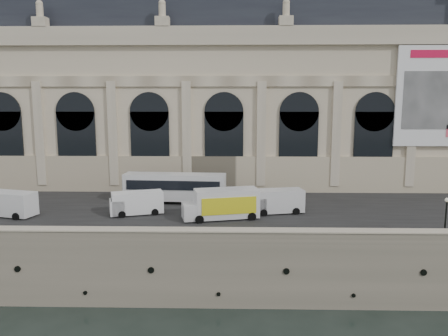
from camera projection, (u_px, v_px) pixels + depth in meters
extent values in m
plane|color=black|center=(263.00, 309.00, 39.11)|extent=(260.00, 260.00, 0.00)
cube|color=gray|center=(250.00, 194.00, 73.21)|extent=(160.00, 70.00, 6.00)
cube|color=#2D2D2D|center=(256.00, 206.00, 52.00)|extent=(160.00, 24.00, 0.06)
cube|color=gray|center=(264.00, 237.00, 38.69)|extent=(160.00, 1.20, 1.10)
cube|color=beige|center=(264.00, 230.00, 38.60)|extent=(160.00, 1.40, 0.12)
cube|color=beige|center=(212.00, 110.00, 67.23)|extent=(68.00, 18.00, 22.00)
cube|color=beige|center=(209.00, 174.00, 59.51)|extent=(68.60, 0.40, 5.00)
cube|color=beige|center=(209.00, 36.00, 56.53)|extent=(69.00, 0.80, 2.40)
cube|color=beige|center=(209.00, 81.00, 57.58)|extent=(68.00, 0.30, 1.40)
cube|color=#23272F|center=(212.00, 16.00, 65.07)|extent=(64.00, 15.00, 6.00)
cube|color=black|center=(4.00, 145.00, 59.48)|extent=(5.20, 0.25, 9.00)
cylinder|color=black|center=(2.00, 112.00, 58.78)|extent=(5.20, 0.25, 5.20)
cube|color=beige|center=(40.00, 134.00, 59.06)|extent=(1.20, 0.50, 14.00)
cube|color=black|center=(77.00, 145.00, 59.26)|extent=(5.20, 0.25, 9.00)
cylinder|color=black|center=(75.00, 112.00, 58.56)|extent=(5.20, 0.25, 5.20)
cube|color=beige|center=(113.00, 134.00, 58.84)|extent=(1.20, 0.50, 14.00)
cube|color=black|center=(150.00, 145.00, 59.04)|extent=(5.20, 0.25, 9.00)
cylinder|color=black|center=(149.00, 112.00, 58.34)|extent=(5.20, 0.25, 5.20)
cube|color=beige|center=(187.00, 134.00, 58.62)|extent=(1.20, 0.50, 14.00)
cube|color=black|center=(224.00, 145.00, 58.82)|extent=(5.20, 0.25, 9.00)
cylinder|color=black|center=(224.00, 112.00, 58.12)|extent=(5.20, 0.25, 5.20)
cube|color=beige|center=(261.00, 134.00, 58.40)|extent=(1.20, 0.50, 14.00)
cube|color=black|center=(298.00, 145.00, 58.60)|extent=(5.20, 0.25, 9.00)
cylinder|color=black|center=(299.00, 112.00, 57.90)|extent=(5.20, 0.25, 5.20)
cube|color=beige|center=(336.00, 134.00, 58.18)|extent=(1.20, 0.50, 14.00)
cube|color=black|center=(373.00, 146.00, 58.38)|extent=(5.20, 0.25, 9.00)
cylinder|color=black|center=(375.00, 112.00, 57.68)|extent=(5.20, 0.25, 5.20)
cube|color=beige|center=(412.00, 135.00, 57.96)|extent=(1.20, 0.50, 14.00)
cube|color=white|center=(430.00, 96.00, 56.95)|extent=(9.00, 0.35, 13.00)
cube|color=red|center=(434.00, 54.00, 55.92)|extent=(6.00, 0.06, 1.00)
cube|color=gray|center=(427.00, 100.00, 56.84)|extent=(6.20, 0.06, 7.50)
cube|color=silver|center=(175.00, 187.00, 53.31)|extent=(12.49, 3.41, 3.19)
cube|color=black|center=(125.00, 183.00, 53.81)|extent=(0.24, 2.37, 1.23)
cube|color=black|center=(173.00, 185.00, 51.94)|extent=(11.30, 0.85, 1.13)
cube|color=black|center=(177.00, 181.00, 54.55)|extent=(11.30, 0.85, 1.13)
cylinder|color=black|center=(135.00, 201.00, 52.69)|extent=(1.05, 0.38, 1.03)
cylinder|color=black|center=(141.00, 196.00, 55.23)|extent=(1.05, 0.38, 1.03)
cylinder|color=black|center=(211.00, 202.00, 51.87)|extent=(1.05, 0.38, 1.03)
cylinder|color=black|center=(214.00, 197.00, 54.40)|extent=(1.05, 0.38, 1.03)
cube|color=silver|center=(9.00, 203.00, 47.30)|extent=(6.29, 3.74, 2.51)
cylinder|color=black|center=(3.00, 209.00, 49.07)|extent=(0.87, 0.48, 0.83)
cylinder|color=black|center=(16.00, 217.00, 45.85)|extent=(0.87, 0.48, 0.83)
cylinder|color=black|center=(31.00, 211.00, 48.03)|extent=(0.87, 0.48, 0.83)
cube|color=white|center=(137.00, 202.00, 48.09)|extent=(5.89, 3.76, 2.34)
cube|color=white|center=(117.00, 207.00, 47.51)|extent=(2.13, 2.52, 1.63)
cube|color=black|center=(111.00, 202.00, 47.26)|extent=(0.63, 1.76, 0.82)
cylinder|color=black|center=(122.00, 215.00, 46.72)|extent=(0.82, 0.49, 0.77)
cylinder|color=black|center=(121.00, 210.00, 48.75)|extent=(0.82, 0.49, 0.77)
cylinder|color=black|center=(155.00, 212.00, 47.74)|extent=(0.82, 0.49, 0.77)
cylinder|color=black|center=(152.00, 208.00, 49.76)|extent=(0.82, 0.49, 0.77)
cube|color=silver|center=(277.00, 201.00, 48.63)|extent=(6.13, 3.40, 2.47)
cube|color=silver|center=(257.00, 205.00, 48.27)|extent=(2.05, 2.54, 1.72)
cube|color=black|center=(252.00, 200.00, 48.07)|extent=(0.46, 1.90, 0.86)
cylinder|color=black|center=(264.00, 213.00, 47.36)|extent=(0.85, 0.43, 0.82)
cylinder|color=black|center=(258.00, 208.00, 49.55)|extent=(0.85, 0.43, 0.82)
cylinder|color=black|center=(296.00, 211.00, 48.04)|extent=(0.85, 0.43, 0.82)
cylinder|color=black|center=(289.00, 207.00, 50.23)|extent=(0.85, 0.43, 0.82)
cube|color=silver|center=(227.00, 203.00, 46.28)|extent=(7.09, 4.04, 3.01)
cube|color=yellow|center=(229.00, 206.00, 45.01)|extent=(5.65, 1.40, 1.78)
cube|color=red|center=(229.00, 206.00, 45.01)|extent=(3.26, 0.81, 0.67)
cube|color=silver|center=(191.00, 211.00, 45.60)|extent=(2.30, 2.80, 1.67)
cylinder|color=black|center=(199.00, 220.00, 44.59)|extent=(0.94, 0.51, 0.89)
cylinder|color=black|center=(196.00, 213.00, 47.07)|extent=(0.94, 0.51, 0.89)
cylinder|color=black|center=(252.00, 217.00, 45.75)|extent=(0.94, 0.51, 0.89)
cylinder|color=black|center=(246.00, 211.00, 48.22)|extent=(0.94, 0.51, 0.89)
cylinder|color=black|center=(444.00, 237.00, 39.93)|extent=(0.39, 0.39, 0.35)
cylinder|color=black|center=(446.00, 220.00, 39.69)|extent=(0.14, 0.14, 3.53)
sphere|color=beige|center=(447.00, 200.00, 39.40)|extent=(0.39, 0.39, 0.39)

